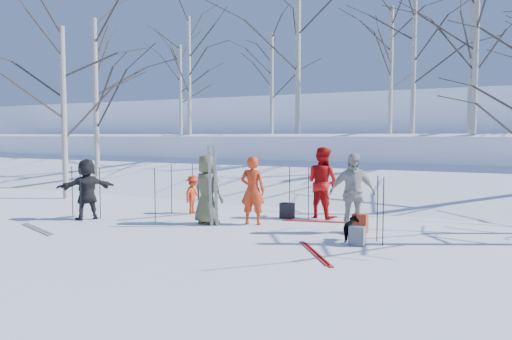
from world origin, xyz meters
The scene contains 40 objects.
ground centered at (0.00, 0.00, 0.00)m, with size 120.00×120.00×0.00m, color white.
snow_ramp centered at (0.00, 7.00, 0.15)m, with size 70.00×9.50×1.40m, color white.
snow_plateau centered at (0.00, 17.00, 1.00)m, with size 70.00×18.00×2.20m, color white.
far_hill centered at (0.00, 38.00, 2.00)m, with size 90.00×30.00×6.00m, color white.
skier_olive_center centered at (-0.96, 0.79, 0.84)m, with size 0.82×0.54×1.69m, color brown.
skier_red_north centered at (0.04, 1.24, 0.83)m, with size 0.60×0.40×1.65m, color red.
skier_redor_behind centered at (1.19, 2.94, 0.92)m, with size 0.90×0.70×1.84m, color #B30D0D.
skier_red_seated centered at (-2.19, 1.96, 0.53)m, with size 0.68×0.39×1.05m, color red.
skier_cream_east centered at (2.50, 1.28, 0.89)m, with size 1.04×0.43×1.77m, color beige.
skier_grey_west centered at (-4.05, -0.08, 0.78)m, with size 1.45×0.46×1.56m, color black.
dog centered at (2.72, 0.47, 0.25)m, with size 0.27×0.60×0.50m, color black.
upright_ski_left centered at (-0.71, 0.54, 0.95)m, with size 0.07×0.02×1.90m, color silver.
upright_ski_right centered at (-0.59, 0.59, 0.95)m, with size 0.07×0.02×1.90m, color silver.
ski_pair_a centered at (-2.69, 0.98, 0.01)m, with size 1.15×1.73×0.02m, color silver, non-canonical shape.
ski_pair_b centered at (-4.01, -1.62, 0.01)m, with size 1.84×0.88×0.02m, color silver, non-canonical shape.
ski_pair_c centered at (1.40, 2.34, 0.01)m, with size 1.89×0.64×0.02m, color red, non-canonical shape.
ski_pair_d centered at (2.45, -0.86, 0.01)m, with size 1.27×1.66×0.02m, color red, non-canonical shape.
ski_pole_a centered at (-2.69, 2.65, 0.67)m, with size 0.02×0.02×1.34m, color black.
ski_pole_b centered at (1.00, 2.46, 0.67)m, with size 0.02×0.02×1.34m, color black.
ski_pole_c centered at (3.38, 0.38, 0.67)m, with size 0.02×0.02×1.34m, color black.
ski_pole_d centered at (0.54, 2.31, 0.67)m, with size 0.02×0.02×1.34m, color black.
ski_pole_e centered at (-4.54, -0.11, 0.67)m, with size 0.02×0.02×1.34m, color black.
ski_pole_f centered at (3.19, 0.70, 0.67)m, with size 0.02×0.02×1.34m, color black.
ski_pole_g centered at (-2.30, 0.47, 0.67)m, with size 0.02×0.02×1.34m, color black.
ski_pole_h centered at (-3.81, 0.13, 0.67)m, with size 0.02×0.02×1.34m, color black.
ski_pole_i centered at (-3.88, -0.45, 0.67)m, with size 0.02×0.02×1.34m, color black.
ski_pole_j centered at (-2.79, 1.79, 0.67)m, with size 0.02×0.02×1.34m, color black.
backpack_red centered at (2.63, 1.42, 0.21)m, with size 0.32×0.22×0.42m, color #9E2E18.
backpack_grey centered at (2.94, 0.15, 0.19)m, with size 0.30×0.20×0.38m, color slate.
backpack_dark centered at (0.42, 2.43, 0.20)m, with size 0.34×0.24×0.40m, color black.
birch_plateau_a centered at (3.96, 11.91, 5.24)m, with size 4.85×4.85×6.08m, color silver, non-canonical shape.
birch_plateau_b centered at (1.70, 12.43, 5.20)m, with size 4.80×4.80×6.00m, color silver, non-canonical shape.
birch_plateau_c centered at (-2.66, 10.38, 5.99)m, with size 5.90×5.90×7.57m, color silver, non-canonical shape.
birch_plateau_d centered at (-5.37, 13.43, 4.72)m, with size 4.12×4.12×5.03m, color silver, non-canonical shape.
birch_plateau_e centered at (4.17, 11.19, 5.50)m, with size 5.22×5.22×6.60m, color silver, non-canonical shape.
birch_plateau_f centered at (-11.90, 14.69, 4.80)m, with size 4.24×4.24×5.20m, color silver, non-canonical shape.
birch_plateau_i centered at (0.13, 15.28, 5.26)m, with size 4.89×4.89×6.13m, color silver, non-canonical shape.
birch_plateau_j centered at (-8.90, 11.32, 5.10)m, with size 4.66×4.66×5.80m, color silver, non-canonical shape.
birch_edge_a centered at (-7.93, 2.66, 2.89)m, with size 4.64×4.64×5.77m, color silver, non-canonical shape.
birch_edge_d centered at (-9.54, 5.71, 3.42)m, with size 5.38×5.38×6.83m, color silver, non-canonical shape.
Camera 1 is at (5.65, -9.27, 2.15)m, focal length 35.00 mm.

